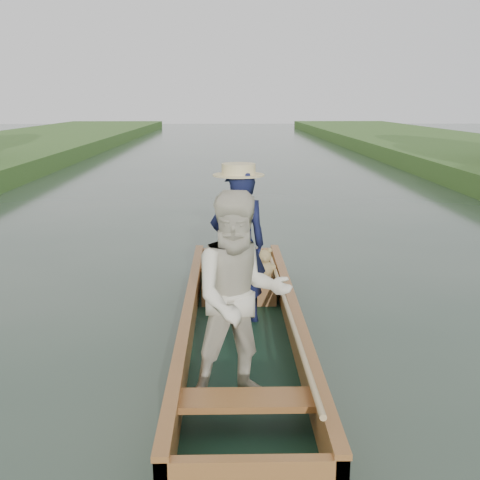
{
  "coord_description": "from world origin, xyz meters",
  "views": [
    {
      "loc": [
        -0.13,
        -5.46,
        2.35
      ],
      "look_at": [
        0.0,
        0.6,
        0.95
      ],
      "focal_mm": 45.0,
      "sensor_mm": 36.0,
      "label": 1
    }
  ],
  "objects": [
    {
      "name": "trees_far",
      "position": [
        0.37,
        8.2,
        2.49
      ],
      "size": [
        22.73,
        11.34,
        4.42
      ],
      "color": "#47331E",
      "rests_on": "ground"
    },
    {
      "name": "ground",
      "position": [
        0.0,
        0.0,
        0.0
      ],
      "size": [
        120.0,
        120.0,
        0.0
      ],
      "primitive_type": "plane",
      "color": "#283D30",
      "rests_on": "ground"
    },
    {
      "name": "punt",
      "position": [
        -0.01,
        -0.19,
        0.57
      ],
      "size": [
        1.12,
        5.0,
        1.73
      ],
      "color": "black",
      "rests_on": "ground"
    }
  ]
}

